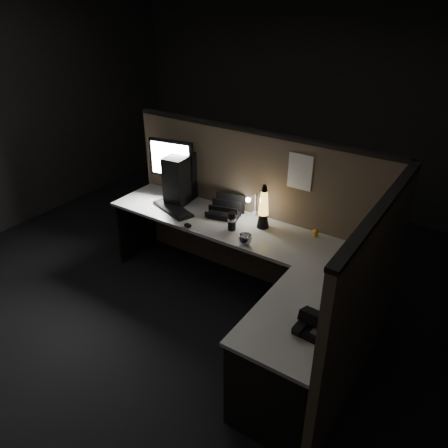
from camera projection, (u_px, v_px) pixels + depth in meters
The scene contains 17 objects.
floor at pixel (199, 325), 3.86m from camera, with size 6.00×6.00×0.00m, color black.
room_shell at pixel (193, 150), 3.08m from camera, with size 6.00×6.00×6.00m.
partition_back at pixel (255, 210), 4.18m from camera, with size 2.66×0.06×1.50m, color brown.
partition_right at pixel (364, 307), 2.93m from camera, with size 0.06×1.66×1.50m, color brown.
desk at pixel (232, 264), 3.68m from camera, with size 2.60×1.60×0.73m.
pc_tower at pixel (184, 176), 4.34m from camera, with size 0.21×0.46×0.48m, color black.
monitor at pixel (172, 164), 4.31m from camera, with size 0.47×0.20×0.60m.
keyboard at pixel (173, 209), 4.22m from camera, with size 0.49×0.16×0.02m, color black.
mouse at pixel (188, 225), 3.92m from camera, with size 0.08×0.06×0.03m, color black.
clip_lamp at pixel (252, 204), 4.02m from camera, with size 0.05×0.18×0.23m.
organizer at pixel (226, 210), 4.12m from camera, with size 0.34×0.31×0.22m.
lava_lamp at pixel (263, 210), 3.85m from camera, with size 0.11×0.11×0.41m.
travel_mug at pixel (232, 221), 3.84m from camera, with size 0.08×0.08×0.17m, color black.
steel_mug at pixel (245, 239), 3.65m from camera, with size 0.11×0.11×0.09m, color #BCBBC3.
figurine at pixel (316, 232), 3.75m from camera, with size 0.05×0.05×0.05m, color orange.
pinned_paper at pixel (300, 172), 3.69m from camera, with size 0.22×0.00×0.31m, color white.
desk_phone at pixel (315, 325), 2.72m from camera, with size 0.23×0.24×0.13m.
Camera 1 is at (1.82, -2.33, 2.64)m, focal length 35.00 mm.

